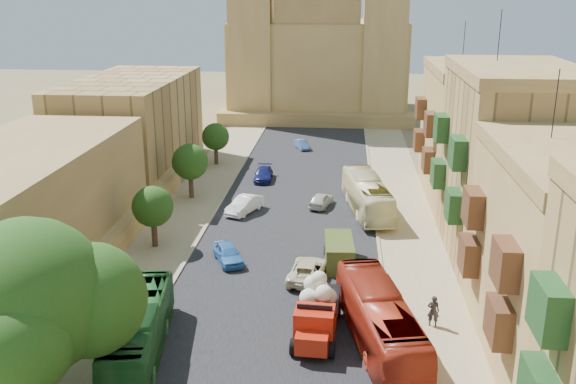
% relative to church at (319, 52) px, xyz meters
% --- Properties ---
extents(road_surface, '(14.00, 140.00, 0.01)m').
position_rel_church_xyz_m(road_surface, '(0.00, -48.61, -9.51)').
color(road_surface, black).
rests_on(road_surface, ground).
extents(sidewalk_east, '(5.00, 140.00, 0.01)m').
position_rel_church_xyz_m(sidewalk_east, '(9.50, -48.61, -9.51)').
color(sidewalk_east, '#9C8966').
rests_on(sidewalk_east, ground).
extents(sidewalk_west, '(5.00, 140.00, 0.01)m').
position_rel_church_xyz_m(sidewalk_west, '(-9.50, -48.61, -9.51)').
color(sidewalk_west, '#9C8966').
rests_on(sidewalk_west, ground).
extents(kerb_east, '(0.25, 140.00, 0.12)m').
position_rel_church_xyz_m(kerb_east, '(7.00, -48.61, -9.46)').
color(kerb_east, '#9C8966').
rests_on(kerb_east, ground).
extents(kerb_west, '(0.25, 140.00, 0.12)m').
position_rel_church_xyz_m(kerb_west, '(-7.00, -48.61, -9.46)').
color(kerb_west, '#9C8966').
rests_on(kerb_west, ground).
extents(townhouse_b, '(9.00, 14.00, 14.90)m').
position_rel_church_xyz_m(townhouse_b, '(15.95, -67.61, -3.86)').
color(townhouse_b, '#A7834B').
rests_on(townhouse_b, ground).
extents(townhouse_c, '(9.00, 14.00, 17.40)m').
position_rel_church_xyz_m(townhouse_c, '(15.95, -53.61, -2.61)').
color(townhouse_c, tan).
rests_on(townhouse_c, ground).
extents(townhouse_d, '(9.00, 14.00, 15.90)m').
position_rel_church_xyz_m(townhouse_d, '(15.95, -39.61, -3.36)').
color(townhouse_d, '#A7834B').
rests_on(townhouse_d, ground).
extents(west_wall, '(1.00, 40.00, 1.80)m').
position_rel_church_xyz_m(west_wall, '(-12.50, -58.61, -8.62)').
color(west_wall, '#A7834B').
rests_on(west_wall, ground).
extents(west_building_low, '(10.00, 28.00, 8.40)m').
position_rel_church_xyz_m(west_building_low, '(-18.00, -60.61, -5.32)').
color(west_building_low, olive).
rests_on(west_building_low, ground).
extents(west_building_mid, '(10.00, 22.00, 10.00)m').
position_rel_church_xyz_m(west_building_mid, '(-18.00, -34.61, -4.52)').
color(west_building_mid, tan).
rests_on(west_building_mid, ground).
extents(church, '(28.00, 22.50, 36.30)m').
position_rel_church_xyz_m(church, '(0.00, 0.00, 0.00)').
color(church, '#A7834B').
rests_on(church, ground).
extents(ficus_tree, '(9.44, 8.69, 9.44)m').
position_rel_church_xyz_m(ficus_tree, '(-9.42, -74.61, -3.94)').
color(ficus_tree, '#39261C').
rests_on(ficus_tree, ground).
extents(street_tree_a, '(3.10, 3.10, 4.76)m').
position_rel_church_xyz_m(street_tree_a, '(-10.00, -66.61, -6.33)').
color(street_tree_a, '#39261C').
rests_on(street_tree_a, ground).
extents(street_tree_b, '(3.10, 3.10, 4.77)m').
position_rel_church_xyz_m(street_tree_b, '(-10.00, -54.61, -6.32)').
color(street_tree_b, '#39261C').
rests_on(street_tree_b, ground).
extents(street_tree_c, '(3.35, 3.35, 5.15)m').
position_rel_church_xyz_m(street_tree_c, '(-10.00, -42.61, -6.06)').
color(street_tree_c, '#39261C').
rests_on(street_tree_c, ground).
extents(street_tree_d, '(3.03, 3.03, 4.66)m').
position_rel_church_xyz_m(street_tree_d, '(-10.00, -30.61, -6.40)').
color(street_tree_d, '#39261C').
rests_on(street_tree_d, ground).
extents(red_truck, '(2.70, 6.14, 3.51)m').
position_rel_church_xyz_m(red_truck, '(2.88, -66.59, -7.97)').
color(red_truck, red).
rests_on(red_truck, ground).
extents(olive_pickup, '(2.29, 4.60, 1.85)m').
position_rel_church_xyz_m(olive_pickup, '(4.00, -56.70, -8.61)').
color(olive_pickup, '#43541F').
rests_on(olive_pickup, ground).
extents(bus_green_north, '(3.79, 10.58, 2.88)m').
position_rel_church_xyz_m(bus_green_north, '(-6.50, -69.41, -8.07)').
color(bus_green_north, '#22602A').
rests_on(bus_green_north, ground).
extents(bus_red_east, '(4.92, 11.50, 3.12)m').
position_rel_church_xyz_m(bus_red_east, '(6.33, -67.43, -7.96)').
color(bus_red_east, '#A52B18').
rests_on(bus_red_east, ground).
extents(bus_cream_east, '(4.46, 11.40, 3.10)m').
position_rel_church_xyz_m(bus_cream_east, '(6.28, -45.24, -7.97)').
color(bus_cream_east, '#F7EEB4').
rests_on(bus_cream_east, ground).
extents(car_blue_a, '(3.06, 4.20, 1.33)m').
position_rel_church_xyz_m(car_blue_a, '(-3.93, -57.03, -8.85)').
color(car_blue_a, '#3A7FCA').
rests_on(car_blue_a, ground).
extents(car_white_a, '(3.06, 4.58, 1.43)m').
position_rel_church_xyz_m(car_white_a, '(-4.40, -46.39, -8.80)').
color(car_white_a, white).
rests_on(car_white_a, ground).
extents(car_cream, '(2.84, 5.09, 1.34)m').
position_rel_church_xyz_m(car_cream, '(1.94, -59.35, -8.84)').
color(car_cream, beige).
rests_on(car_cream, ground).
extents(car_dkblue, '(1.92, 4.37, 1.25)m').
position_rel_church_xyz_m(car_dkblue, '(-3.98, -36.30, -8.89)').
color(car_dkblue, navy).
rests_on(car_dkblue, ground).
extents(car_white_b, '(2.37, 3.96, 1.26)m').
position_rel_church_xyz_m(car_white_b, '(2.23, -44.13, -8.88)').
color(car_white_b, beige).
rests_on(car_white_b, ground).
extents(car_blue_b, '(2.33, 3.51, 1.09)m').
position_rel_church_xyz_m(car_blue_b, '(-0.98, -22.53, -8.97)').
color(car_blue_b, '#496CB4').
rests_on(car_blue_b, ground).
extents(pedestrian_a, '(0.75, 0.54, 1.92)m').
position_rel_church_xyz_m(pedestrian_a, '(9.57, -64.99, -8.55)').
color(pedestrian_a, '#262329').
rests_on(pedestrian_a, ground).
extents(pedestrian_c, '(0.82, 1.18, 1.86)m').
position_rel_church_xyz_m(pedestrian_c, '(7.50, -69.06, -8.59)').
color(pedestrian_c, '#2E2E34').
rests_on(pedestrian_c, ground).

